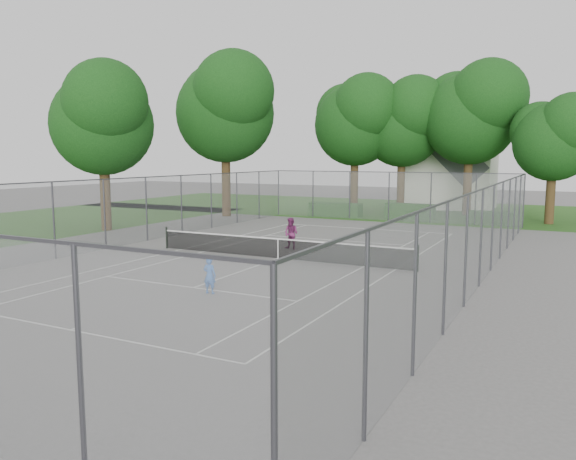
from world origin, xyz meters
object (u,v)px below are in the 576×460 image
at_px(tennis_net, 278,248).
at_px(woman_player, 291,234).
at_px(girl_player, 210,275).
at_px(house, 451,167).

relative_size(tennis_net, woman_player, 8.13).
height_order(tennis_net, girl_player, girl_player).
distance_m(tennis_net, girl_player, 6.88).
bearing_deg(tennis_net, girl_player, -81.70).
xyz_separation_m(tennis_net, girl_player, (0.99, -6.81, 0.11)).
distance_m(house, girl_player, 36.12).
xyz_separation_m(house, girl_player, (-0.99, -35.98, -3.04)).
height_order(tennis_net, woman_player, woman_player).
height_order(tennis_net, house, house).
bearing_deg(girl_player, tennis_net, -88.62).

